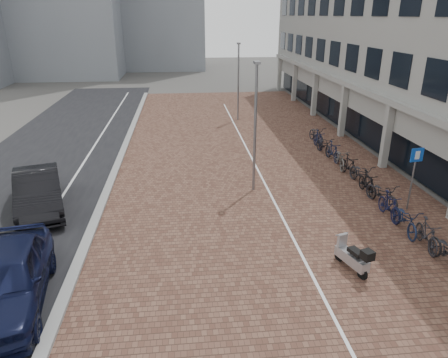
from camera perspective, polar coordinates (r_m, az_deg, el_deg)
ground at (r=12.10m, az=3.08°, el=-16.47°), size 140.00×140.00×0.00m
plaza_brick at (r=22.92m, az=3.42°, el=2.76°), size 14.50×42.00×0.04m
street_asphalt at (r=23.81m, az=-23.72°, el=1.62°), size 8.00×50.00×0.03m
curb at (r=22.88m, az=-14.43°, el=2.21°), size 0.35×42.00×0.14m
lane_line at (r=23.26m, az=-19.04°, el=1.89°), size 0.12×44.00×0.00m
parking_line at (r=22.94m, az=3.91°, el=2.83°), size 0.10×30.00×0.00m
car_navy at (r=12.86m, az=-27.96°, el=-12.11°), size 2.76×5.29×1.72m
car_dark at (r=18.34m, az=-24.35°, el=-1.56°), size 3.13×5.22×1.63m
scooter_front at (r=13.60m, az=17.33°, el=-10.12°), size 0.92×1.59×1.04m
parking_sign at (r=17.96m, az=24.89°, el=1.32°), size 0.56×0.13×2.67m
lamp_near at (r=17.98m, az=4.32°, el=6.78°), size 0.12×0.12×5.67m
lamp_far at (r=31.18m, az=1.99°, el=13.17°), size 0.12×0.12×5.57m
bike_row at (r=20.32m, az=18.11°, el=0.66°), size 1.21×15.82×1.05m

